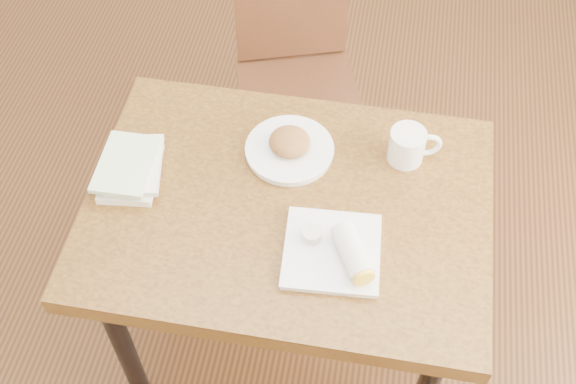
% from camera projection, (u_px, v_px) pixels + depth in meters
% --- Properties ---
extents(ground, '(4.00, 5.00, 0.01)m').
position_uv_depth(ground, '(288.00, 330.00, 2.55)').
color(ground, '#472814').
rests_on(ground, ground).
extents(table, '(1.09, 0.80, 0.75)m').
position_uv_depth(table, '(288.00, 222.00, 2.02)').
color(table, brown).
rests_on(table, ground).
extents(chair_far, '(0.53, 0.53, 0.95)m').
position_uv_depth(chair_far, '(296.00, 63.00, 2.57)').
color(chair_far, '#432213').
rests_on(chair_far, ground).
extents(plate_scone, '(0.25, 0.25, 0.08)m').
position_uv_depth(plate_scone, '(290.00, 147.00, 2.03)').
color(plate_scone, white).
rests_on(plate_scone, table).
extents(coffee_mug, '(0.15, 0.10, 0.10)m').
position_uv_depth(coffee_mug, '(409.00, 145.00, 2.00)').
color(coffee_mug, white).
rests_on(coffee_mug, table).
extents(plate_burrito, '(0.26, 0.26, 0.08)m').
position_uv_depth(plate_burrito, '(338.00, 251.00, 1.82)').
color(plate_burrito, white).
rests_on(plate_burrito, table).
extents(book_stack, '(0.19, 0.24, 0.06)m').
position_uv_depth(book_stack, '(131.00, 168.00, 1.98)').
color(book_stack, white).
rests_on(book_stack, table).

